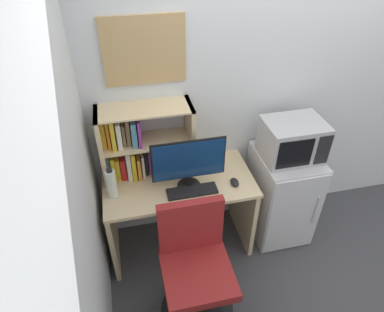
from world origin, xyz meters
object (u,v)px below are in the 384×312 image
Objects in this scene: hutch_bookshelf at (134,143)px; monitor at (189,162)px; water_bottle at (112,183)px; desk_chair at (195,272)px; mini_fridge at (281,194)px; microwave at (292,140)px; wall_corkboard at (144,51)px; computer_mouse at (235,182)px; keyboard at (192,191)px.

hutch_bookshelf reaches higher than monitor.
water_bottle is 0.87m from desk_chair.
water_bottle is 1.49m from mini_fridge.
wall_corkboard reaches higher than microwave.
water_bottle is at bearing -131.22° from hutch_bookshelf.
hutch_bookshelf is at bearing 171.69° from microwave.
mini_fridge is at bearing -15.27° from wall_corkboard.
mini_fridge is at bearing 4.78° from monitor.
monitor reaches higher than microwave.
desk_chair reaches higher than mini_fridge.
hutch_bookshelf is 1.23m from microwave.
water_bottle is (-0.20, -0.23, -0.17)m from hutch_bookshelf.
monitor is 0.58× the size of desk_chair.
water_bottle is at bearing 177.69° from monitor.
water_bottle reaches higher than computer_mouse.
water_bottle is at bearing 175.17° from computer_mouse.
monitor is at bearing -2.31° from water_bottle.
microwave is (0.50, 0.13, 0.23)m from computer_mouse.
hutch_bookshelf is 1.52× the size of microwave.
microwave is 0.49× the size of desk_chair.
monitor reaches higher than mini_fridge.
hutch_bookshelf is at bearing 171.55° from mini_fridge.
microwave is at bearing 2.07° from water_bottle.
desk_chair is (0.30, -0.77, -0.63)m from hutch_bookshelf.
keyboard is at bearing -177.07° from computer_mouse.
desk_chair is (-0.92, -0.59, -0.02)m from mini_fridge.
wall_corkboard is at bearing 44.76° from water_bottle.
wall_corkboard reaches higher than mini_fridge.
monitor reaches higher than keyboard.
keyboard is 0.40× the size of desk_chair.
hutch_bookshelf is 1.38m from mini_fridge.
water_bottle is 1.42m from microwave.
hutch_bookshelf reaches higher than water_bottle.
monitor is 0.41m from computer_mouse.
water_bottle is at bearing -177.93° from microwave.
keyboard is 0.59m from water_bottle.
monitor is 1.02m from mini_fridge.
keyboard is at bearing -61.92° from wall_corkboard.
wall_corkboard is at bearing 143.81° from computer_mouse.
computer_mouse is at bearing -165.61° from microwave.
computer_mouse is 0.72m from desk_chair.
keyboard is 0.58m from desk_chair.
microwave is 0.82× the size of wall_corkboard.
mini_fridge is at bearing 32.70° from desk_chair.
keyboard is at bearing 80.13° from desk_chair.
desk_chair is 1.67× the size of wall_corkboard.
mini_fridge is 1.09m from desk_chair.
hutch_bookshelf is at bearing 111.18° from desk_chair.
mini_fridge is at bearing 1.95° from water_bottle.
wall_corkboard is (-1.07, 0.29, 0.69)m from microwave.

